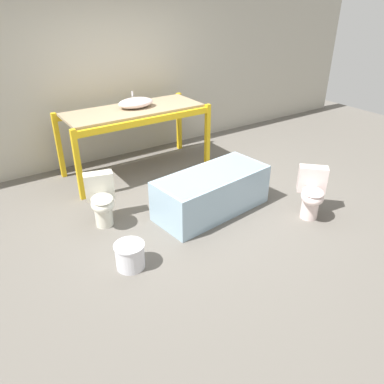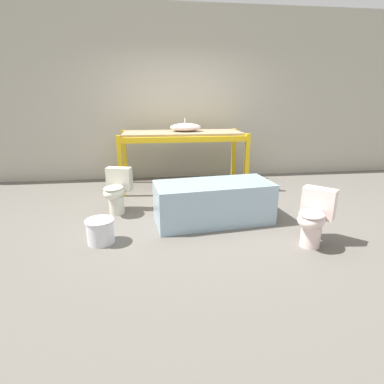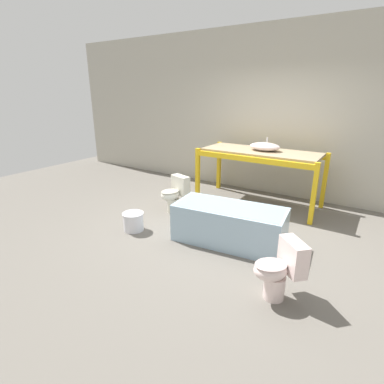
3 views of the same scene
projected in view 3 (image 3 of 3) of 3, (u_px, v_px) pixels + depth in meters
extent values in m
plane|color=#666059|center=(227.00, 231.00, 4.53)|extent=(12.00, 12.00, 0.00)
cube|color=#B2AD9E|center=(281.00, 113.00, 5.71)|extent=(10.80, 0.08, 3.20)
cube|color=yellow|center=(198.00, 174.00, 5.69)|extent=(0.07, 0.07, 1.00)
cube|color=yellow|center=(314.00, 194.00, 4.60)|extent=(0.07, 0.07, 1.00)
cube|color=yellow|center=(219.00, 165.00, 6.37)|extent=(0.07, 0.07, 1.00)
cube|color=yellow|center=(325.00, 181.00, 5.28)|extent=(0.07, 0.07, 1.00)
cube|color=yellow|center=(251.00, 159.00, 5.01)|extent=(2.11, 0.06, 0.09)
cube|color=yellow|center=(269.00, 151.00, 5.69)|extent=(2.11, 0.06, 0.09)
cube|color=#998466|center=(261.00, 152.00, 5.33)|extent=(2.04, 0.78, 0.04)
ellipsoid|color=silver|center=(265.00, 147.00, 5.29)|extent=(0.54, 0.36, 0.14)
cylinder|color=silver|center=(267.00, 140.00, 5.33)|extent=(0.02, 0.02, 0.08)
cube|color=#99B7CC|center=(229.00, 224.00, 4.12)|extent=(1.56, 0.82, 0.53)
cube|color=#829CAD|center=(230.00, 214.00, 4.07)|extent=(1.47, 0.73, 0.22)
cylinder|color=silver|center=(274.00, 287.00, 3.03)|extent=(0.21, 0.21, 0.25)
ellipsoid|color=silver|center=(270.00, 270.00, 2.95)|extent=(0.44, 0.44, 0.19)
ellipsoid|color=#BBA7A3|center=(271.00, 264.00, 2.93)|extent=(0.41, 0.41, 0.03)
cube|color=silver|center=(293.00, 256.00, 2.96)|extent=(0.35, 0.35, 0.34)
cylinder|color=silver|center=(173.00, 205.00, 5.19)|extent=(0.21, 0.21, 0.25)
ellipsoid|color=silver|center=(170.00, 195.00, 5.08)|extent=(0.35, 0.40, 0.19)
ellipsoid|color=#B3AF9F|center=(170.00, 191.00, 5.06)|extent=(0.34, 0.38, 0.03)
cube|color=silver|center=(181.00, 185.00, 5.19)|extent=(0.37, 0.24, 0.34)
cylinder|color=silver|center=(133.00, 222.00, 4.51)|extent=(0.30, 0.30, 0.28)
cylinder|color=silver|center=(133.00, 214.00, 4.47)|extent=(0.32, 0.32, 0.02)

